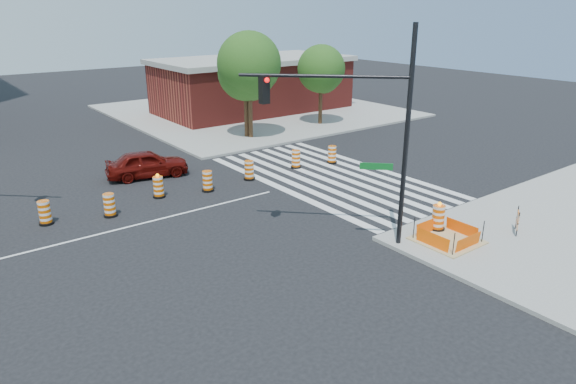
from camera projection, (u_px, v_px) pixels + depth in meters
name	position (u px, v px, depth m)	size (l,w,h in m)	color
ground	(132.00, 226.00, 21.34)	(120.00, 120.00, 0.00)	black
sidewalk_ne	(254.00, 110.00, 45.04)	(22.00, 22.00, 0.15)	gray
crosswalk_east	(329.00, 177.00, 27.54)	(6.75, 13.50, 0.01)	silver
lane_centerline	(132.00, 226.00, 21.33)	(14.00, 0.12, 0.01)	silver
excavation_pit	(447.00, 239.00, 19.61)	(2.20, 2.20, 0.90)	tan
brick_storefront	(253.00, 85.00, 44.28)	(16.50, 8.50, 4.60)	maroon
red_coupe	(147.00, 164.00, 27.34)	(1.72, 4.27, 1.45)	#540B07
signal_pole_se	(360.00, 118.00, 18.09)	(4.41, 4.30, 7.97)	black
pit_drum	(438.00, 218.00, 20.43)	(0.61, 0.61, 1.21)	black
barricade	(518.00, 220.00, 20.17)	(0.74, 0.49, 1.00)	#DD5A04
tree_north_c	(246.00, 76.00, 34.38)	(3.76, 3.73, 6.33)	#382314
tree_north_d	(250.00, 67.00, 33.94)	(4.25, 4.25, 7.22)	#382314
tree_north_e	(321.00, 72.00, 38.34)	(3.57, 3.57, 6.07)	#382314
median_drum_3	(45.00, 213.00, 21.39)	(0.60, 0.60, 1.02)	black
median_drum_4	(110.00, 206.00, 22.21)	(0.60, 0.60, 1.02)	black
median_drum_5	(158.00, 187.00, 24.45)	(0.60, 0.60, 1.18)	black
median_drum_6	(208.00, 182.00, 25.28)	(0.60, 0.60, 1.02)	black
median_drum_7	(249.00, 171.00, 26.96)	(0.60, 0.60, 1.02)	black
median_drum_8	(296.00, 160.00, 28.95)	(0.60, 0.60, 1.02)	black
median_drum_9	(332.00, 155.00, 29.86)	(0.60, 0.60, 1.02)	black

